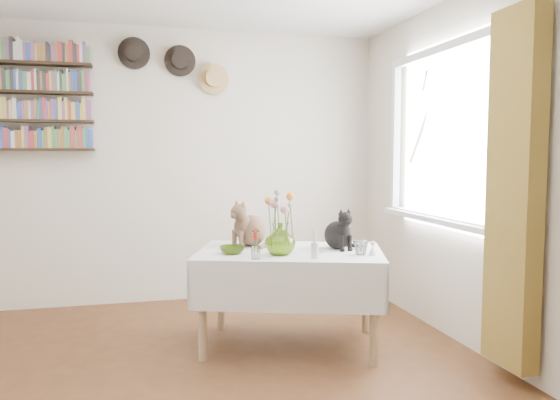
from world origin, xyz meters
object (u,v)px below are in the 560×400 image
object	(u,v)px
black_cat	(337,228)
flower_vase	(280,239)
tabby_cat	(251,222)
bookshelf_unit	(31,97)
dining_table	(290,274)

from	to	relation	value
black_cat	flower_vase	size ratio (longest dim) A/B	1.40
tabby_cat	bookshelf_unit	bearing A→B (deg)	-155.69
dining_table	black_cat	distance (m)	0.47
tabby_cat	flower_vase	xyz separation A→B (m)	(0.11, -0.41, -0.07)
black_cat	bookshelf_unit	xyz separation A→B (m)	(-2.24, 1.37, 1.01)
black_cat	bookshelf_unit	size ratio (longest dim) A/B	0.30
dining_table	flower_vase	distance (m)	0.33
bookshelf_unit	tabby_cat	bearing A→B (deg)	-33.21
dining_table	tabby_cat	bearing A→B (deg)	129.20
dining_table	flower_vase	bearing A→B (deg)	-127.92
dining_table	tabby_cat	world-z (taller)	tabby_cat
bookshelf_unit	black_cat	bearing A→B (deg)	-31.40
tabby_cat	black_cat	xyz separation A→B (m)	(0.57, -0.28, -0.02)
tabby_cat	black_cat	world-z (taller)	tabby_cat
tabby_cat	black_cat	distance (m)	0.64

